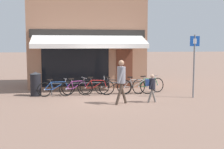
{
  "coord_description": "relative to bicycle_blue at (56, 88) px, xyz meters",
  "views": [
    {
      "loc": [
        -1.75,
        -11.88,
        2.34
      ],
      "look_at": [
        0.2,
        0.15,
        1.05
      ],
      "focal_mm": 45.0,
      "sensor_mm": 36.0,
      "label": 1
    }
  ],
  "objects": [
    {
      "name": "ground_plane",
      "position": [
        2.23,
        -1.12,
        -0.36
      ],
      "size": [
        160.0,
        160.0,
        0.0
      ],
      "primitive_type": "plane",
      "color": "#846656"
    },
    {
      "name": "shop_front",
      "position": [
        1.66,
        3.35,
        2.74
      ],
      "size": [
        6.38,
        4.45,
        6.2
      ],
      "color": "#9E7056",
      "rests_on": "ground_plane"
    },
    {
      "name": "bike_rack_rail",
      "position": [
        2.27,
        0.14,
        0.14
      ],
      "size": [
        5.09,
        0.04,
        0.57
      ],
      "color": "#47494F",
      "rests_on": "ground_plane"
    },
    {
      "name": "bicycle_blue",
      "position": [
        0.0,
        0.0,
        0.0
      ],
      "size": [
        1.71,
        0.65,
        0.79
      ],
      "rotation": [
        -0.04,
        0.0,
        0.26
      ],
      "color": "black",
      "rests_on": "ground_plane"
    },
    {
      "name": "bicycle_purple",
      "position": [
        0.91,
        0.06,
        0.01
      ],
      "size": [
        1.58,
        0.81,
        0.81
      ],
      "rotation": [
        0.05,
        0.0,
        0.44
      ],
      "color": "black",
      "rests_on": "ground_plane"
    },
    {
      "name": "bicycle_red",
      "position": [
        1.8,
        -0.17,
        0.03
      ],
      "size": [
        1.72,
        0.52,
        0.89
      ],
      "rotation": [
        0.13,
        0.0,
        -0.1
      ],
      "color": "black",
      "rests_on": "ground_plane"
    },
    {
      "name": "bicycle_black",
      "position": [
        2.64,
        -0.0,
        0.02
      ],
      "size": [
        1.76,
        0.52,
        0.84
      ],
      "rotation": [
        -0.07,
        0.0,
        -0.19
      ],
      "color": "black",
      "rests_on": "ground_plane"
    },
    {
      "name": "bicycle_silver",
      "position": [
        3.73,
        -0.1,
        0.02
      ],
      "size": [
        1.79,
        0.52,
        0.83
      ],
      "rotation": [
        -0.02,
        0.0,
        -0.16
      ],
      "color": "black",
      "rests_on": "ground_plane"
    },
    {
      "name": "bicycle_green",
      "position": [
        4.4,
        0.07,
        0.03
      ],
      "size": [
        1.77,
        0.76,
        0.87
      ],
      "rotation": [
        -0.09,
        0.0,
        0.31
      ],
      "color": "black",
      "rests_on": "ground_plane"
    },
    {
      "name": "pedestrian_adult",
      "position": [
        2.6,
        -2.24,
        0.72
      ],
      "size": [
        0.56,
        0.61,
        1.76
      ],
      "rotation": [
        0.0,
        0.0,
        0.19
      ],
      "color": "#47382D",
      "rests_on": "ground_plane"
    },
    {
      "name": "pedestrian_child",
      "position": [
        3.87,
        -2.13,
        0.37
      ],
      "size": [
        0.49,
        0.37,
        1.16
      ],
      "rotation": [
        0.0,
        0.0,
        -0.12
      ],
      "color": "slate",
      "rests_on": "ground_plane"
    },
    {
      "name": "litter_bin",
      "position": [
        -0.93,
        0.18,
        0.2
      ],
      "size": [
        0.5,
        0.5,
        1.11
      ],
      "color": "black",
      "rests_on": "ground_plane"
    },
    {
      "name": "parking_sign",
      "position": [
        6.03,
        -1.4,
        1.33
      ],
      "size": [
        0.44,
        0.07,
        2.78
      ],
      "color": "slate",
      "rests_on": "ground_plane"
    }
  ]
}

